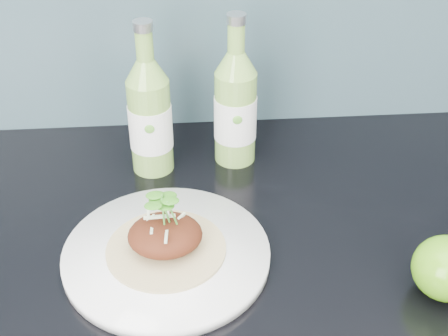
{
  "coord_description": "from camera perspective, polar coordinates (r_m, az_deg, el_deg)",
  "views": [
    {
      "loc": [
        -0.09,
        1.02,
        1.47
      ],
      "look_at": [
        -0.04,
        1.69,
        1.0
      ],
      "focal_mm": 50.0,
      "sensor_mm": 36.0,
      "label": 1
    }
  ],
  "objects": [
    {
      "name": "green_apple",
      "position": [
        0.8,
        19.7,
        -8.63
      ],
      "size": [
        0.09,
        0.09,
        0.09
      ],
      "rotation": [
        0.0,
        0.0,
        0.04
      ],
      "color": "#3C8D0F",
      "rests_on": "kitchen_counter"
    },
    {
      "name": "pork_taco",
      "position": [
        0.8,
        -5.41,
        -5.97
      ],
      "size": [
        0.16,
        0.16,
        0.1
      ],
      "color": "tan",
      "rests_on": "dinner_plate"
    },
    {
      "name": "dinner_plate",
      "position": [
        0.82,
        -5.28,
        -7.89
      ],
      "size": [
        0.35,
        0.35,
        0.02
      ],
      "color": "white",
      "rests_on": "kitchen_counter"
    },
    {
      "name": "cider_bottle_right",
      "position": [
        0.97,
        1.05,
        5.52
      ],
      "size": [
        0.09,
        0.09,
        0.24
      ],
      "rotation": [
        0.0,
        0.0,
        -0.38
      ],
      "color": "#7BAB47",
      "rests_on": "kitchen_counter"
    },
    {
      "name": "cider_bottle_left",
      "position": [
        0.95,
        -6.8,
        4.7
      ],
      "size": [
        0.09,
        0.09,
        0.24
      ],
      "rotation": [
        0.0,
        0.0,
        0.37
      ],
      "color": "#76A645",
      "rests_on": "kitchen_counter"
    }
  ]
}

